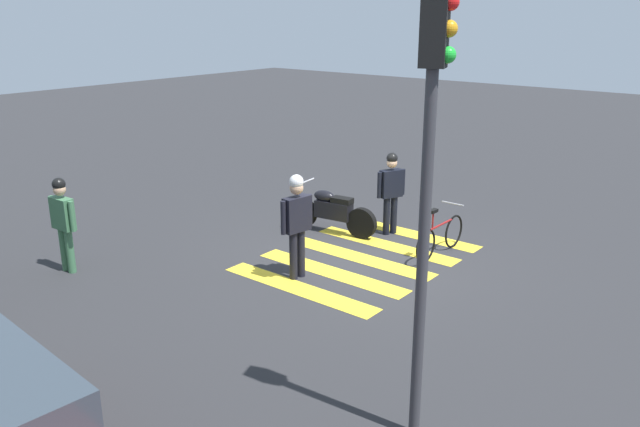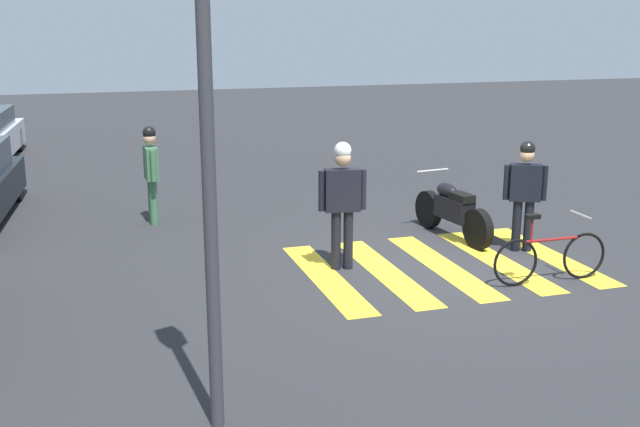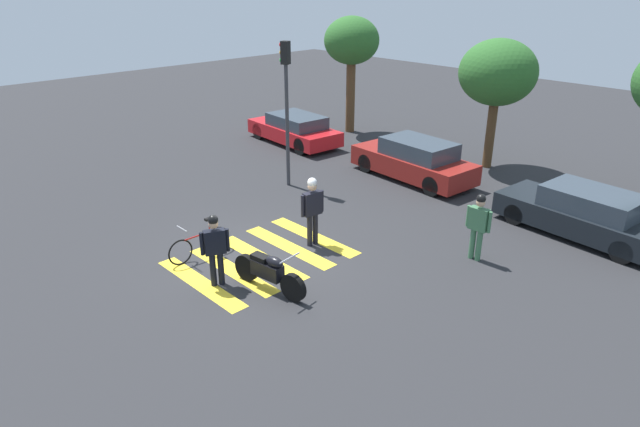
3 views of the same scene
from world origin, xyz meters
The scene contains 8 objects.
ground_plane centered at (0.00, 0.00, 0.00)m, with size 60.00×60.00×0.00m, color #2B2B2D.
police_motorcycle centered at (1.33, -0.83, 0.46)m, with size 2.08×0.62×1.04m.
leaning_bicycle centered at (-1.09, -1.08, 0.37)m, with size 0.46×1.75×0.99m.
officer_on_foot centered at (0.33, -1.53, 1.00)m, with size 0.37×0.61×1.74m.
officer_by_motorcycle centered at (0.33, 1.45, 1.09)m, with size 0.27×0.69×1.87m.
pedestrian_bystander centered at (3.72, 3.83, 1.00)m, with size 0.66×0.23×1.74m.
crosswalk_stripes centered at (0.00, 0.00, 0.00)m, with size 3.13×4.05×0.01m.
traffic_light_pole centered at (-3.56, 3.95, 3.12)m, with size 0.36×0.31×4.70m.
Camera 1 is at (-6.54, 9.33, 4.51)m, focal length 35.96 mm.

